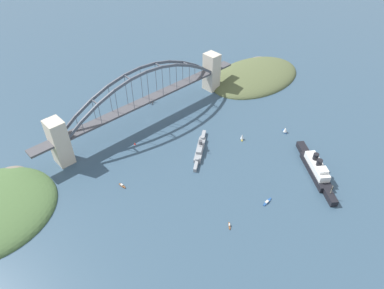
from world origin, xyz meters
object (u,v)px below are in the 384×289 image
small_boat_2 (267,202)px  small_boat_4 (122,186)px  small_boat_3 (242,137)px  ocean_liner (316,169)px  small_boat_0 (285,130)px  small_boat_1 (229,226)px  harbor_arch_bridge (146,100)px  naval_cruiser (200,149)px  seaplane_taxiing_near_bridge (151,102)px  channel_marker_buoy (135,144)px

small_boat_2 → small_boat_4: size_ratio=1.44×
small_boat_2 → small_boat_3: small_boat_3 is taller
ocean_liner → small_boat_0: ocean_liner is taller
small_boat_0 → small_boat_3: 54.40m
ocean_liner → small_boat_1: size_ratio=11.88×
harbor_arch_bridge → small_boat_3: 121.92m
naval_cruiser → small_boat_1: naval_cruiser is taller
naval_cruiser → small_boat_3: (-49.80, 18.73, 0.63)m
naval_cruiser → small_boat_2: 97.31m
naval_cruiser → seaplane_taxiing_near_bridge: size_ratio=6.50×
small_boat_0 → harbor_arch_bridge: bearing=-52.1°
small_boat_1 → small_boat_4: (41.39, -105.23, 0.11)m
ocean_liner → small_boat_4: bearing=-37.8°
ocean_liner → small_boat_4: ocean_liner is taller
small_boat_2 → small_boat_1: bearing=-7.4°
ocean_liner → small_boat_0: bearing=-120.0°
ocean_liner → small_boat_4: (155.81, -120.72, -5.38)m
channel_marker_buoy → seaplane_taxiing_near_bridge: bearing=-140.2°
ocean_liner → seaplane_taxiing_near_bridge: (40.05, -222.02, -4.22)m
small_boat_2 → ocean_liner: bearing=172.1°
small_boat_2 → small_boat_4: small_boat_4 is taller
seaplane_taxiing_near_bridge → small_boat_0: (-75.45, 160.61, 1.80)m
small_boat_1 → small_boat_4: small_boat_4 is taller
harbor_arch_bridge → small_boat_2: 186.28m
harbor_arch_bridge → small_boat_3: size_ratio=35.95×
naval_cruiser → small_boat_4: 94.94m
ocean_liner → small_boat_1: 115.60m
small_boat_2 → seaplane_taxiing_near_bridge: bearing=-97.5°
seaplane_taxiing_near_bridge → small_boat_2: (27.90, 212.56, -1.30)m
ocean_liner → channel_marker_buoy: bearing=-56.9°
ocean_liner → small_boat_0: 70.92m
small_boat_1 → small_boat_3: 125.29m
harbor_arch_bridge → small_boat_0: size_ratio=35.78×
small_boat_4 → small_boat_1: bearing=111.5°
channel_marker_buoy → naval_cruiser: bearing=127.9°
seaplane_taxiing_near_bridge → small_boat_4: 153.83m
naval_cruiser → channel_marker_buoy: naval_cruiser is taller
naval_cruiser → small_boat_1: bearing=60.1°
naval_cruiser → small_boat_1: 105.12m
ocean_liner → small_boat_0: (-35.39, -61.41, -2.42)m
naval_cruiser → small_boat_4: bearing=-8.6°
harbor_arch_bridge → small_boat_0: (-102.78, 132.25, -24.68)m
small_boat_2 → small_boat_3: bearing=-125.5°
small_boat_1 → ocean_liner: bearing=172.3°
ocean_liner → small_boat_3: 88.69m
small_boat_4 → small_boat_2: bearing=128.3°
small_boat_0 → small_boat_2: bearing=26.7°
harbor_arch_bridge → naval_cruiser: size_ratio=5.08×
small_boat_2 → naval_cruiser: bearing=-93.5°
seaplane_taxiing_near_bridge → small_boat_1: (74.37, 206.53, -1.27)m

